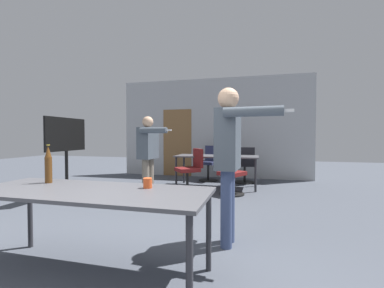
% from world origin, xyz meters
% --- Properties ---
extents(back_wall, '(5.68, 0.12, 2.95)m').
position_xyz_m(back_wall, '(-0.03, 6.13, 1.46)').
color(back_wall, '#B2B5B7').
rests_on(back_wall, ground_plane).
extents(conference_table_near, '(2.12, 0.80, 0.76)m').
position_xyz_m(conference_table_near, '(-0.12, 0.43, 0.70)').
color(conference_table_near, '#4C4C51').
rests_on(conference_table_near, ground_plane).
extents(conference_table_far, '(1.95, 0.78, 0.76)m').
position_xyz_m(conference_table_far, '(0.36, 4.60, 0.69)').
color(conference_table_far, '#4C4C51').
rests_on(conference_table_far, ground_plane).
extents(tv_screen, '(0.44, 1.05, 1.58)m').
position_xyz_m(tv_screen, '(-2.29, 2.71, 0.98)').
color(tv_screen, black).
rests_on(tv_screen, ground_plane).
extents(person_right_polo, '(0.78, 0.66, 1.77)m').
position_xyz_m(person_right_polo, '(1.00, 1.38, 1.08)').
color(person_right_polo, '#3D4C75').
rests_on(person_right_polo, ground_plane).
extents(person_left_plaid, '(0.75, 0.71, 1.62)m').
position_xyz_m(person_left_plaid, '(-0.78, 3.19, 0.97)').
color(person_left_plaid, slate).
rests_on(person_left_plaid, ground_plane).
extents(office_chair_side_rolled, '(0.69, 0.67, 0.95)m').
position_xyz_m(office_chair_side_rolled, '(-0.14, 4.01, 0.45)').
color(office_chair_side_rolled, black).
rests_on(office_chair_side_rolled, ground_plane).
extents(office_chair_near_pushed, '(0.67, 0.64, 0.91)m').
position_xyz_m(office_chair_near_pushed, '(0.73, 3.93, 0.42)').
color(office_chair_near_pushed, black).
rests_on(office_chair_near_pushed, ground_plane).
extents(office_chair_far_right, '(0.58, 0.63, 0.96)m').
position_xyz_m(office_chair_far_right, '(0.02, 5.48, 0.46)').
color(office_chair_far_right, black).
rests_on(office_chair_far_right, ground_plane).
extents(office_chair_mid_tucked, '(0.52, 0.58, 0.95)m').
position_xyz_m(office_chair_mid_tucked, '(1.00, 5.27, 0.45)').
color(office_chair_mid_tucked, black).
rests_on(office_chair_mid_tucked, ground_plane).
extents(beer_bottle, '(0.07, 0.07, 0.38)m').
position_xyz_m(beer_bottle, '(-0.72, 0.62, 0.94)').
color(beer_bottle, '#563314').
rests_on(beer_bottle, conference_table_near).
extents(drink_cup, '(0.08, 0.08, 0.09)m').
position_xyz_m(drink_cup, '(0.35, 0.63, 0.81)').
color(drink_cup, '#E05123').
rests_on(drink_cup, conference_table_near).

